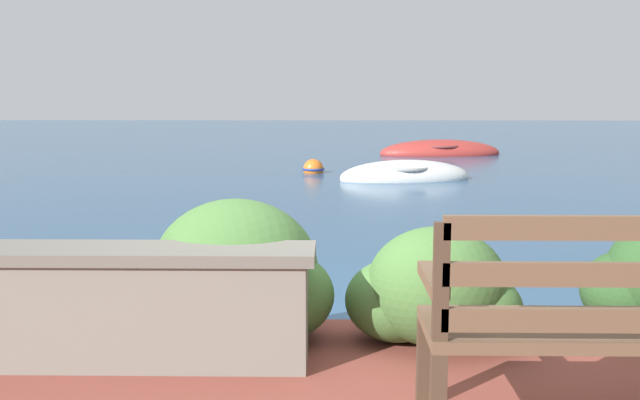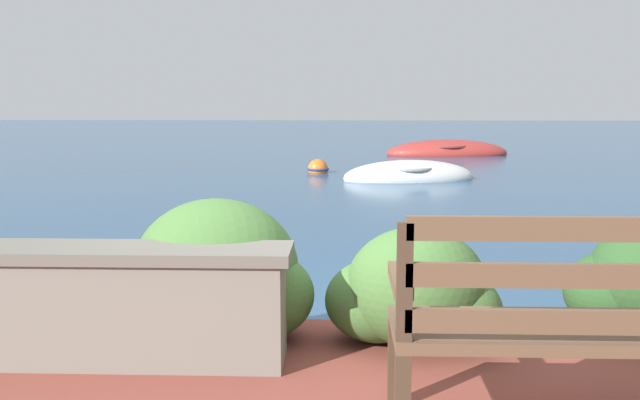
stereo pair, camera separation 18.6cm
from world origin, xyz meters
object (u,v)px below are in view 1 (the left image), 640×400
Objects in this scene: park_bench at (590,319)px; rowboat_nearest at (405,177)px; rowboat_mid at (440,153)px; mooring_buoy at (313,169)px.

rowboat_nearest is at bearing 83.01° from park_bench.
rowboat_nearest is 5.71m from rowboat_mid.
rowboat_nearest is (0.35, 10.54, -0.65)m from park_bench.
rowboat_nearest is 0.80× the size of rowboat_mid.
rowboat_nearest is 5.77× the size of mooring_buoy.
mooring_buoy is (-1.75, 1.20, 0.02)m from rowboat_nearest.
mooring_buoy is (-3.23, -4.31, 0.01)m from rowboat_mid.
park_bench is 16.18m from rowboat_mid.
mooring_buoy is (-1.39, 11.75, -0.63)m from park_bench.
mooring_buoy is at bearing 91.70° from park_bench.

